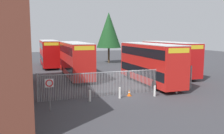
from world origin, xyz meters
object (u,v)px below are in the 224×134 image
Objects in this scene: double_decker_bus_far_back at (49,52)px; speed_limit_sign_post at (49,87)px; bollard_near_left at (90,96)px; double_decker_bus_behind_fence_left at (169,57)px; traffic_cone_by_gate at (129,93)px; bollard_center_front at (120,93)px; bollard_near_right at (155,91)px; double_decker_bus_behind_fence_right at (75,58)px; double_decker_bus_near_gate at (150,62)px; bollard_far_right at (177,88)px.

speed_limit_sign_post is (-1.88, -25.04, -0.65)m from double_decker_bus_far_back.
double_decker_bus_far_back is 11.38× the size of bollard_near_left.
double_decker_bus_behind_fence_left is 18.32× the size of traffic_cone_by_gate.
bollard_center_front is 3.17m from bollard_near_right.
traffic_cone_by_gate is (2.77, -10.80, -2.13)m from double_decker_bus_behind_fence_right.
bollard_center_front is at bearing -138.79° from double_decker_bus_behind_fence_left.
bollard_center_front is at bearing 2.92° from bollard_near_left.
double_decker_bus_near_gate reaches higher than speed_limit_sign_post.
bollard_far_right is 1.61× the size of traffic_cone_by_gate.
bollard_center_front is at bearing 16.51° from speed_limit_sign_post.
double_decker_bus_far_back is 11.38× the size of bollard_center_front.
bollard_near_left is (1.38, -23.42, -1.95)m from double_decker_bus_far_back.
speed_limit_sign_post is (-5.91, -1.75, 1.30)m from bollard_center_front.
bollard_near_right is at bearing -127.45° from double_decker_bus_behind_fence_left.
bollard_center_front is (4.02, -23.29, -1.95)m from double_decker_bus_far_back.
bollard_far_right is 0.40× the size of speed_limit_sign_post.
speed_limit_sign_post reaches higher than bollard_near_left.
double_decker_bus_behind_fence_left is 13.89m from bollard_center_front.
double_decker_bus_near_gate and double_decker_bus_behind_fence_right have the same top height.
bollard_near_right is at bearing -73.10° from double_decker_bus_far_back.
speed_limit_sign_post reaches higher than traffic_cone_by_gate.
traffic_cone_by_gate is 7.46m from speed_limit_sign_post.
bollard_center_front is 6.30m from speed_limit_sign_post.
double_decker_bus_behind_fence_left is at bearing 33.64° from speed_limit_sign_post.
double_decker_bus_behind_fence_right is at bearing 136.87° from double_decker_bus_near_gate.
double_decker_bus_far_back is at bearing 112.44° from bollard_far_right.
double_decker_bus_far_back is 23.54m from bollard_near_left.
bollard_center_front and bollard_near_right have the same top height.
double_decker_bus_behind_fence_left and double_decker_bus_behind_fence_right have the same top height.
double_decker_bus_behind_fence_right is at bearing 122.93° from bollard_far_right.
double_decker_bus_behind_fence_left reaches higher than speed_limit_sign_post.
bollard_center_front is at bearing -156.54° from traffic_cone_by_gate.
double_decker_bus_near_gate is at bearing 41.89° from bollard_center_front.
double_decker_bus_behind_fence_right is 11.38× the size of bollard_center_front.
double_decker_bus_behind_fence_right is at bearing 112.72° from bollard_near_right.
double_decker_bus_near_gate is 11.38× the size of bollard_near_right.
bollard_near_right is 1.00× the size of bollard_far_right.
double_decker_bus_behind_fence_left is 16.04m from bollard_near_left.
bollard_far_right is (-4.75, -9.08, -1.95)m from double_decker_bus_behind_fence_left.
double_decker_bus_far_back is 24.76m from bollard_near_right.
double_decker_bus_behind_fence_right is at bearing -79.07° from double_decker_bus_far_back.
speed_limit_sign_post is (-16.25, -10.81, -0.65)m from double_decker_bus_behind_fence_left.
bollard_near_right is at bearing -6.00° from bollard_center_front.
bollard_near_left is 1.00× the size of bollard_near_right.
double_decker_bus_behind_fence_left is at bearing 35.29° from bollard_near_left.
double_decker_bus_near_gate is at bearing 93.95° from bollard_far_right.
bollard_center_front is at bearing -80.20° from double_decker_bus_far_back.
double_decker_bus_behind_fence_right is at bearing 85.26° from bollard_near_left.
bollard_near_right is at bearing -20.83° from traffic_cone_by_gate.
bollard_center_front is 5.60m from bollard_far_right.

